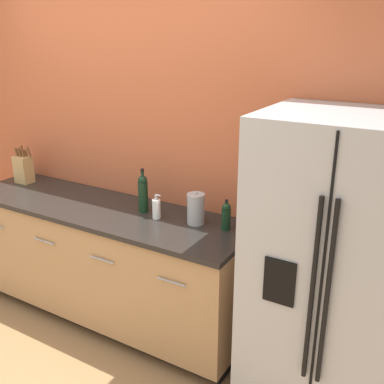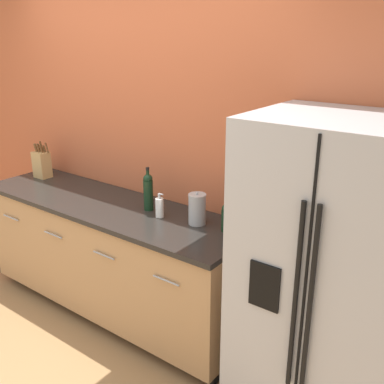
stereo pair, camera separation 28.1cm
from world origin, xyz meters
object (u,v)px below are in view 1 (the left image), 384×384
Objects in this scene: soap_dispenser at (156,209)px; steel_canister at (196,209)px; knife_block at (23,169)px; wine_bottle at (143,193)px; oil_bottle at (226,216)px; refrigerator at (337,276)px.

steel_canister is (0.27, 0.06, 0.03)m from soap_dispenser.
wine_bottle is (1.25, -0.02, 0.02)m from knife_block.
soap_dispenser is at bearing -171.22° from oil_bottle.
steel_canister is (1.67, -0.01, -0.02)m from knife_block.
wine_bottle reaches higher than steel_canister.
knife_block is at bearing 176.90° from refrigerator.
soap_dispenser is at bearing -2.96° from knife_block.
soap_dispenser is 0.49m from oil_bottle.
soap_dispenser is 0.86× the size of oil_bottle.
knife_block is 1.67m from steel_canister.
knife_block is at bearing 179.23° from wine_bottle.
oil_bottle is (0.64, 0.02, -0.05)m from wine_bottle.
wine_bottle is at bearing -178.25° from oil_bottle.
wine_bottle is 0.43m from steel_canister.
oil_bottle is at bearing 168.96° from refrigerator.
refrigerator reaches higher than wine_bottle.
knife_block is at bearing -179.92° from oil_bottle.
refrigerator is 1.40m from wine_bottle.
steel_canister is at bearing 172.29° from refrigerator.
soap_dispenser is (-1.23, 0.07, 0.12)m from refrigerator.
refrigerator is 0.98m from steel_canister.
refrigerator is 1.24m from soap_dispenser.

